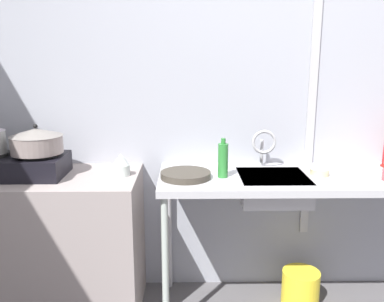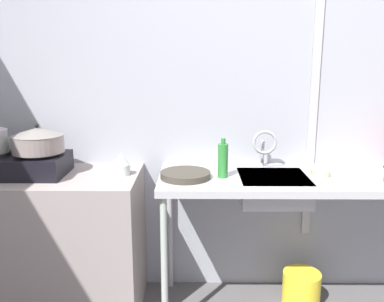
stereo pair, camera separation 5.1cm
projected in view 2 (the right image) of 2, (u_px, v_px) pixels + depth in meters
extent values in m
cube|color=#9B9EA8|center=(261.00, 100.00, 2.52)|extent=(4.86, 0.10, 2.43)
cube|color=#AFAFB3|center=(315.00, 81.00, 2.43)|extent=(0.05, 0.01, 1.95)
cube|color=gray|center=(31.00, 243.00, 2.39)|extent=(1.28, 0.56, 0.83)
cube|color=#AFAFB3|center=(311.00, 179.00, 2.28)|extent=(1.70, 0.56, 0.04)
cylinder|color=#AAB6AC|center=(164.00, 267.00, 2.15)|extent=(0.04, 0.04, 0.79)
cylinder|color=#ABA9AF|center=(170.00, 230.00, 2.62)|extent=(0.04, 0.04, 0.79)
cube|color=black|center=(17.00, 165.00, 2.28)|extent=(0.55, 0.31, 0.11)
cylinder|color=black|center=(39.00, 154.00, 2.26)|extent=(0.21, 0.21, 0.02)
cylinder|color=gray|center=(38.00, 144.00, 2.25)|extent=(0.28, 0.28, 0.10)
cone|color=gray|center=(37.00, 131.00, 2.24)|extent=(0.28, 0.28, 0.04)
sphere|color=black|center=(37.00, 126.00, 2.23)|extent=(0.02, 0.02, 0.02)
cylinder|color=silver|center=(122.00, 170.00, 2.29)|extent=(0.10, 0.10, 0.06)
cone|color=silver|center=(121.00, 159.00, 2.28)|extent=(0.09, 0.09, 0.06)
cube|color=#AFAFB3|center=(273.00, 188.00, 2.28)|extent=(0.38, 0.37, 0.14)
cylinder|color=#AFAFB3|center=(263.00, 153.00, 2.46)|extent=(0.02, 0.02, 0.16)
torus|color=#AFAFB3|center=(265.00, 142.00, 2.38)|extent=(0.14, 0.02, 0.14)
cylinder|color=#3B352C|center=(185.00, 175.00, 2.23)|extent=(0.28, 0.28, 0.03)
cylinder|color=beige|center=(320.00, 173.00, 2.27)|extent=(0.11, 0.11, 0.04)
cylinder|color=#2B7930|center=(223.00, 161.00, 2.23)|extent=(0.06, 0.06, 0.19)
cylinder|color=#2B7930|center=(223.00, 141.00, 2.21)|extent=(0.03, 0.03, 0.03)
cylinder|color=yellow|center=(301.00, 289.00, 2.48)|extent=(0.23, 0.23, 0.21)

